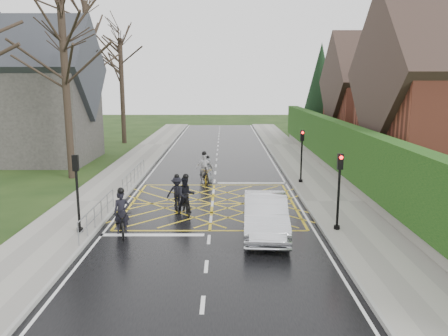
{
  "coord_description": "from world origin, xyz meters",
  "views": [
    {
      "loc": [
        0.58,
        -20.87,
        5.94
      ],
      "look_at": [
        0.58,
        2.61,
        1.3
      ],
      "focal_mm": 35.0,
      "sensor_mm": 36.0,
      "label": 1
    }
  ],
  "objects_px": {
    "cyclist_back": "(186,198)",
    "cyclist_mid": "(177,195)",
    "car": "(265,215)",
    "cyclist_front": "(204,172)",
    "cyclist_lead": "(208,173)",
    "cyclist_rear": "(122,219)"
  },
  "relations": [
    {
      "from": "cyclist_rear",
      "to": "cyclist_lead",
      "type": "xyz_separation_m",
      "value": [
        3.08,
        9.11,
        -0.05
      ]
    },
    {
      "from": "cyclist_back",
      "to": "car",
      "type": "height_order",
      "value": "cyclist_back"
    },
    {
      "from": "cyclist_back",
      "to": "cyclist_lead",
      "type": "distance_m",
      "value": 6.35
    },
    {
      "from": "cyclist_mid",
      "to": "cyclist_front",
      "type": "xyz_separation_m",
      "value": [
        1.08,
        5.15,
        0.11
      ]
    },
    {
      "from": "cyclist_rear",
      "to": "cyclist_front",
      "type": "xyz_separation_m",
      "value": [
        2.88,
        8.83,
        0.1
      ]
    },
    {
      "from": "car",
      "to": "cyclist_rear",
      "type": "bearing_deg",
      "value": -177.5
    },
    {
      "from": "cyclist_mid",
      "to": "car",
      "type": "bearing_deg",
      "value": -49.77
    },
    {
      "from": "cyclist_mid",
      "to": "cyclist_lead",
      "type": "relative_size",
      "value": 1.02
    },
    {
      "from": "cyclist_front",
      "to": "car",
      "type": "bearing_deg",
      "value": -89.4
    },
    {
      "from": "cyclist_mid",
      "to": "cyclist_front",
      "type": "bearing_deg",
      "value": 72.18
    },
    {
      "from": "cyclist_rear",
      "to": "cyclist_back",
      "type": "height_order",
      "value": "cyclist_rear"
    },
    {
      "from": "cyclist_front",
      "to": "cyclist_lead",
      "type": "relative_size",
      "value": 1.17
    },
    {
      "from": "car",
      "to": "cyclist_mid",
      "type": "bearing_deg",
      "value": 139.12
    },
    {
      "from": "cyclist_front",
      "to": "car",
      "type": "height_order",
      "value": "cyclist_front"
    },
    {
      "from": "cyclist_back",
      "to": "cyclist_mid",
      "type": "height_order",
      "value": "cyclist_back"
    },
    {
      "from": "cyclist_back",
      "to": "cyclist_front",
      "type": "xyz_separation_m",
      "value": [
        0.57,
        6.03,
        0.01
      ]
    },
    {
      "from": "cyclist_rear",
      "to": "car",
      "type": "height_order",
      "value": "cyclist_rear"
    },
    {
      "from": "cyclist_back",
      "to": "cyclist_front",
      "type": "bearing_deg",
      "value": 68.26
    },
    {
      "from": "cyclist_back",
      "to": "cyclist_mid",
      "type": "bearing_deg",
      "value": 103.62
    },
    {
      "from": "cyclist_lead",
      "to": "car",
      "type": "relative_size",
      "value": 0.36
    },
    {
      "from": "cyclist_rear",
      "to": "car",
      "type": "distance_m",
      "value": 5.69
    },
    {
      "from": "car",
      "to": "cyclist_front",
      "type": "bearing_deg",
      "value": 110.46
    }
  ]
}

